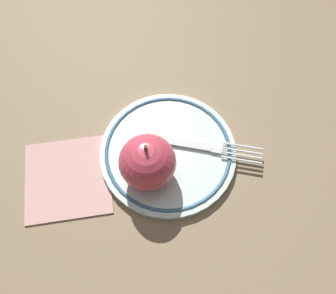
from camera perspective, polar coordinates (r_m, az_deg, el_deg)
name	(u,v)px	position (r m, az deg, el deg)	size (l,w,h in m)	color
ground_plane	(160,154)	(0.60, -1.16, -1.14)	(2.00, 2.00, 0.00)	#826C51
plate	(168,155)	(0.59, 0.00, -1.18)	(0.22, 0.22, 0.02)	silver
apple_red_whole	(147,162)	(0.53, -3.16, -2.34)	(0.08, 0.08, 0.09)	#C63E52
fork	(202,146)	(0.59, 5.18, 0.11)	(0.18, 0.05, 0.00)	silver
napkin_folded	(68,178)	(0.60, -15.05, -4.54)	(0.13, 0.13, 0.01)	#CA9893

